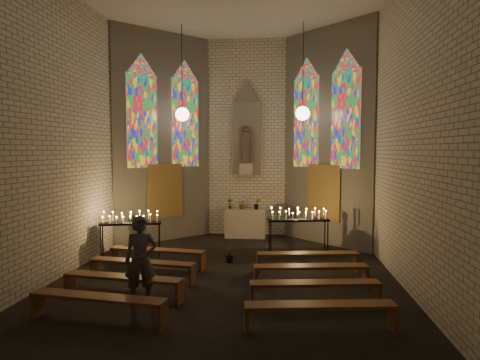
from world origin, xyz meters
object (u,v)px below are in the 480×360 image
object	(u,v)px
aisle_flower_pot	(229,255)
altar	(245,223)
visitor	(141,260)
votive_stand_left	(131,220)
votive_stand_right	(298,217)

from	to	relation	value
aisle_flower_pot	altar	bearing A→B (deg)	87.79
aisle_flower_pot	visitor	bearing A→B (deg)	-112.71
aisle_flower_pot	votive_stand_left	bearing A→B (deg)	175.07
altar	votive_stand_left	distance (m)	4.39
votive_stand_left	votive_stand_right	xyz separation A→B (m)	(4.77, 0.84, 0.05)
aisle_flower_pot	visitor	size ratio (longest dim) A/B	0.24
votive_stand_left	visitor	bearing A→B (deg)	-81.20
altar	votive_stand_left	size ratio (longest dim) A/B	0.80
altar	aisle_flower_pot	distance (m)	3.42
votive_stand_left	altar	bearing A→B (deg)	32.16
votive_stand_right	altar	bearing A→B (deg)	117.62
altar	visitor	world-z (taller)	visitor
visitor	aisle_flower_pot	bearing A→B (deg)	50.42
altar	visitor	size ratio (longest dim) A/B	0.80
altar	votive_stand_left	bearing A→B (deg)	-133.56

